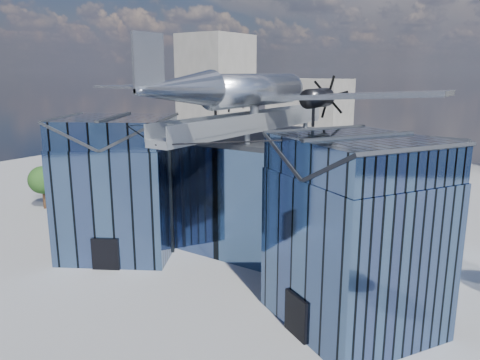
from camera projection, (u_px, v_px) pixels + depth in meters
The scene contains 5 objects.
ground_plane at pixel (225, 275), 36.26m from camera, with size 120.00×120.00×0.00m, color gray.
museum at pixel (265, 191), 39.68m from camera, with size 32.88×24.50×17.60m.
bg_towers at pixel (421, 106), 73.79m from camera, with size 77.00×24.50×26.00m.
tree_plaza_w at pixel (42, 180), 53.10m from camera, with size 4.13×4.13×4.95m.
tree_side_w at pixel (78, 177), 55.52m from camera, with size 3.32×3.32×4.64m.
Camera 1 is at (19.90, -27.14, 15.44)m, focal length 35.00 mm.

